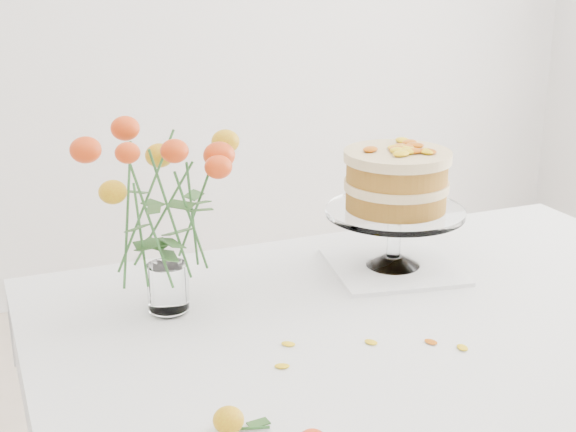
# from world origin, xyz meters

# --- Properties ---
(table) EXTENTS (1.43, 0.93, 0.76)m
(table) POSITION_xyz_m (0.00, 0.00, 0.67)
(table) COLOR tan
(table) RESTS_ON ground
(napkin) EXTENTS (0.31, 0.31, 0.01)m
(napkin) POSITION_xyz_m (0.09, 0.20, 0.76)
(napkin) COLOR white
(napkin) RESTS_ON table
(cake_stand) EXTENTS (0.30, 0.30, 0.27)m
(cake_stand) POSITION_xyz_m (0.09, 0.20, 0.95)
(cake_stand) COLOR white
(cake_stand) RESTS_ON napkin
(rose_vase) EXTENTS (0.31, 0.31, 0.40)m
(rose_vase) POSITION_xyz_m (-0.42, 0.17, 0.99)
(rose_vase) COLOR white
(rose_vase) RESTS_ON table
(loose_rose_near) EXTENTS (0.08, 0.05, 0.04)m
(loose_rose_near) POSITION_xyz_m (-0.44, -0.27, 0.78)
(loose_rose_near) COLOR gold
(loose_rose_near) RESTS_ON table
(stray_petal_a) EXTENTS (0.03, 0.02, 0.00)m
(stray_petal_a) POSITION_xyz_m (-0.12, -0.10, 0.76)
(stray_petal_a) COLOR yellow
(stray_petal_a) RESTS_ON table
(stray_petal_b) EXTENTS (0.03, 0.02, 0.00)m
(stray_petal_b) POSITION_xyz_m (-0.02, -0.14, 0.76)
(stray_petal_b) COLOR yellow
(stray_petal_b) RESTS_ON table
(stray_petal_c) EXTENTS (0.03, 0.02, 0.00)m
(stray_petal_c) POSITION_xyz_m (0.02, -0.18, 0.76)
(stray_petal_c) COLOR yellow
(stray_petal_c) RESTS_ON table
(stray_petal_d) EXTENTS (0.03, 0.02, 0.00)m
(stray_petal_d) POSITION_xyz_m (-0.26, -0.05, 0.76)
(stray_petal_d) COLOR yellow
(stray_petal_d) RESTS_ON table
(stray_petal_e) EXTENTS (0.03, 0.02, 0.00)m
(stray_petal_e) POSITION_xyz_m (-0.30, -0.12, 0.76)
(stray_petal_e) COLOR yellow
(stray_petal_e) RESTS_ON table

